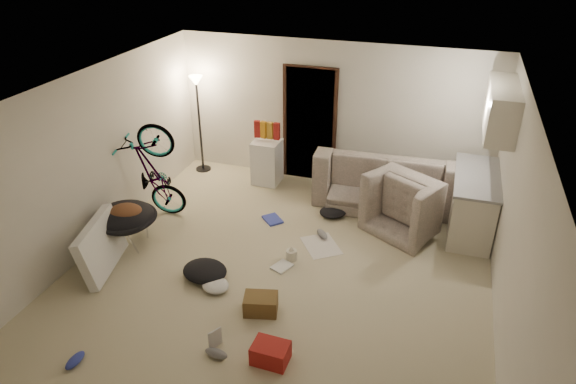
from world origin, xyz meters
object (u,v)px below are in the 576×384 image
(floor_lamp, at_px, (198,104))
(mini_fridge, at_px, (267,162))
(saucer_chair, at_px, (126,222))
(drink_case_a, at_px, (261,304))
(bicycle, at_px, (156,192))
(armchair, at_px, (415,207))
(drink_case_b, at_px, (271,353))
(tv_box, at_px, (101,246))
(sofa, at_px, (386,184))
(kitchen_counter, at_px, (472,204))
(juicer, at_px, (291,254))

(floor_lamp, bearing_deg, mini_fridge, -4.28)
(saucer_chair, xyz_separation_m, drink_case_a, (2.35, -0.76, -0.27))
(bicycle, distance_m, saucer_chair, 0.85)
(armchair, xyz_separation_m, bicycle, (-3.90, -0.96, 0.09))
(drink_case_b, bearing_deg, tv_box, 163.47)
(sofa, bearing_deg, mini_fridge, -5.42)
(mini_fridge, bearing_deg, bicycle, -125.17)
(armchair, height_order, drink_case_a, armchair)
(armchair, bearing_deg, mini_fridge, 15.02)
(kitchen_counter, height_order, tv_box, kitchen_counter)
(floor_lamp, distance_m, saucer_chair, 2.80)
(bicycle, bearing_deg, mini_fridge, -44.87)
(saucer_chair, relative_size, tv_box, 0.85)
(bicycle, distance_m, juicer, 2.45)
(drink_case_a, bearing_deg, sofa, 58.15)
(mini_fridge, height_order, drink_case_b, mini_fridge)
(drink_case_b, relative_size, juicer, 1.78)
(tv_box, relative_size, drink_case_a, 2.68)
(armchair, xyz_separation_m, tv_box, (-3.90, -2.40, 0.01))
(sofa, height_order, saucer_chair, sofa)
(sofa, xyz_separation_m, juicer, (-0.99, -2.06, -0.25))
(drink_case_b, xyz_separation_m, juicer, (-0.35, 1.85, -0.02))
(sofa, height_order, juicer, sofa)
(floor_lamp, bearing_deg, sofa, -3.30)
(drink_case_b, bearing_deg, mini_fridge, 111.78)
(sofa, height_order, tv_box, tv_box)
(sofa, bearing_deg, tv_box, 39.20)
(sofa, xyz_separation_m, drink_case_b, (-0.64, -3.91, -0.23))
(mini_fridge, relative_size, tv_box, 0.74)
(kitchen_counter, distance_m, mini_fridge, 3.54)
(tv_box, xyz_separation_m, drink_case_a, (2.35, -0.17, -0.24))
(bicycle, xyz_separation_m, juicer, (2.38, -0.47, -0.35))
(saucer_chair, distance_m, drink_case_a, 2.48)
(bicycle, xyz_separation_m, tv_box, (0.00, -1.44, -0.08))
(saucer_chair, bearing_deg, bicycle, 90.00)
(kitchen_counter, relative_size, drink_case_b, 3.85)
(floor_lamp, height_order, juicer, floor_lamp)
(kitchen_counter, height_order, bicycle, bicycle)
(drink_case_b, bearing_deg, drink_case_a, 119.49)
(floor_lamp, xyz_separation_m, sofa, (3.47, -0.20, -0.97))
(bicycle, relative_size, saucer_chair, 1.84)
(tv_box, bearing_deg, drink_case_b, -31.65)
(bicycle, bearing_deg, drink_case_a, -133.16)
(floor_lamp, xyz_separation_m, armchair, (4.00, -0.83, -0.96))
(kitchen_counter, xyz_separation_m, tv_box, (-4.73, -2.58, -0.08))
(sofa, xyz_separation_m, armchair, (0.53, -0.63, 0.01))
(drink_case_a, bearing_deg, armchair, 44.72)
(tv_box, xyz_separation_m, juicer, (2.38, 0.97, -0.27))
(floor_lamp, bearing_deg, saucer_chair, -87.83)
(saucer_chair, bearing_deg, drink_case_b, -28.29)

